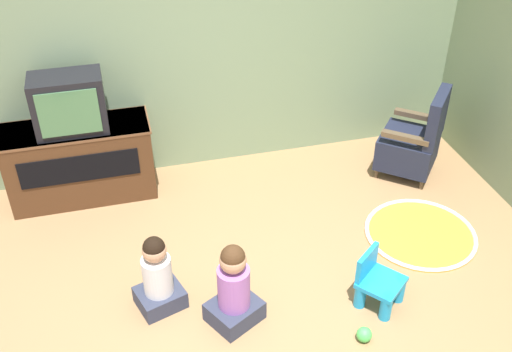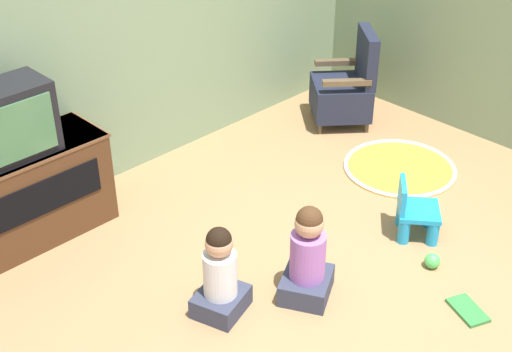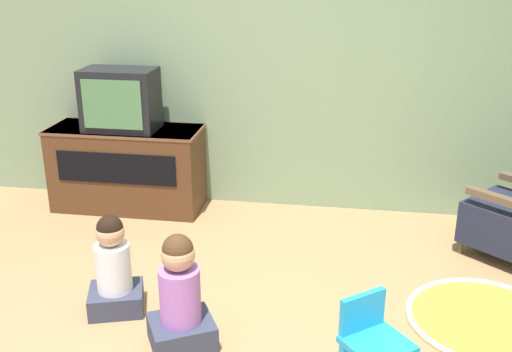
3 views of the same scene
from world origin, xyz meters
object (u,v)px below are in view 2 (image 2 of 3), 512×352
at_px(child_watching_right, 308,259).
at_px(book, 468,310).
at_px(tv_cabinet, 20,196).
at_px(toy_ball, 432,261).
at_px(black_armchair, 346,88).
at_px(television, 6,122).
at_px(child_watching_center, 220,276).
at_px(yellow_kid_chair, 415,214).

relative_size(child_watching_right, book, 2.20).
bearing_deg(tv_cabinet, toy_ball, -51.20).
bearing_deg(black_armchair, toy_ball, 5.73).
xyz_separation_m(television, book, (1.62, -2.67, -0.96)).
bearing_deg(tv_cabinet, book, -59.12).
bearing_deg(child_watching_center, tv_cabinet, 89.66).
bearing_deg(book, toy_ball, -4.65).
height_order(television, child_watching_center, television).
xyz_separation_m(child_watching_center, book, (1.12, -1.13, -0.27)).
xyz_separation_m(tv_cabinet, toy_ball, (1.84, -2.28, -0.32)).
relative_size(tv_cabinet, black_armchair, 1.45).
xyz_separation_m(yellow_kid_chair, book, (-0.46, -0.74, -0.16)).
height_order(tv_cabinet, black_armchair, black_armchair).
height_order(yellow_kid_chair, book, yellow_kid_chair).
bearing_deg(yellow_kid_chair, television, 98.04).
relative_size(yellow_kid_chair, toy_ball, 3.97).
relative_size(television, yellow_kid_chair, 1.38).
bearing_deg(television, child_watching_center, -72.16).
distance_m(child_watching_center, toy_ball, 1.53).
bearing_deg(toy_ball, book, -117.58).
relative_size(child_watching_center, child_watching_right, 0.93).
distance_m(black_armchair, child_watching_center, 2.85).
distance_m(television, black_armchair, 3.19).
bearing_deg(child_watching_center, yellow_kid_chair, -31.43).
height_order(black_armchair, toy_ball, black_armchair).
bearing_deg(black_armchair, child_watching_right, -15.78).
bearing_deg(child_watching_center, television, 90.06).
xyz_separation_m(child_watching_center, toy_ball, (1.34, -0.71, -0.22)).
distance_m(toy_ball, book, 0.48).
bearing_deg(book, television, 54.16).
bearing_deg(book, child_watching_center, 67.81).
bearing_deg(child_watching_center, black_armchair, 5.65).
bearing_deg(toy_ball, television, 129.27).
xyz_separation_m(toy_ball, book, (-0.22, -0.42, -0.04)).
xyz_separation_m(child_watching_center, child_watching_right, (0.50, -0.28, 0.02)).
relative_size(tv_cabinet, book, 4.12).
xyz_separation_m(television, child_watching_right, (1.00, -1.82, -0.68)).
distance_m(yellow_kid_chair, toy_ball, 0.42).
bearing_deg(book, black_armchair, -10.49).
distance_m(tv_cabinet, black_armchair, 3.14).
relative_size(tv_cabinet, television, 2.16).
height_order(yellow_kid_chair, child_watching_right, child_watching_right).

